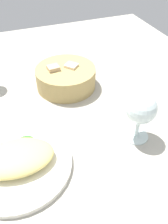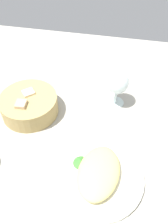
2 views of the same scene
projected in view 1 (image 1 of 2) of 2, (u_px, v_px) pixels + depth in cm
name	position (u px, v px, depth cm)	size (l,w,h in cm)	color
ground_plane	(40.00, 126.00, 68.63)	(140.00, 140.00, 2.00)	#AAA598
plate	(18.00, 164.00, 56.47)	(25.70, 25.70, 1.40)	white
omelette	(16.00, 158.00, 54.80)	(17.59, 11.46, 3.68)	#EAD575
lettuce_garnish	(25.00, 140.00, 60.28)	(4.65, 4.65, 1.64)	#3C8632
bread_basket	(66.00, 77.00, 79.70)	(19.81, 19.81, 8.17)	tan
wine_glass_near	(141.00, 110.00, 58.23)	(7.86, 7.86, 13.73)	silver
folded_napkin	(98.00, 199.00, 50.14)	(11.00, 7.00, 0.80)	white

